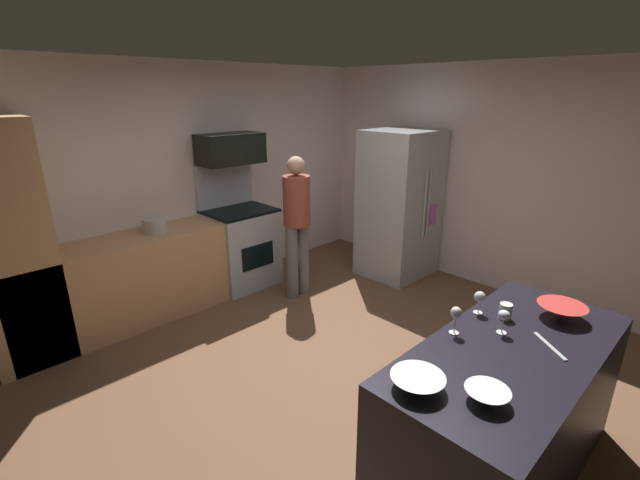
# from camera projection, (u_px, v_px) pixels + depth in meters

# --- Properties ---
(ground_plane) EXTENTS (5.20, 4.80, 0.02)m
(ground_plane) POSITION_uv_depth(u_px,v_px,m) (336.00, 362.00, 3.85)
(ground_plane) COLOR brown
(wall_back) EXTENTS (5.20, 0.12, 2.60)m
(wall_back) POSITION_uv_depth(u_px,v_px,m) (192.00, 180.00, 5.01)
(wall_back) COLOR silver
(wall_back) RESTS_ON ground
(wall_right) EXTENTS (0.12, 4.80, 2.60)m
(wall_right) POSITION_uv_depth(u_px,v_px,m) (486.00, 179.00, 5.10)
(wall_right) COLOR silver
(wall_right) RESTS_ON ground
(lower_cabinet_run) EXTENTS (2.40, 0.60, 0.90)m
(lower_cabinet_run) POSITION_uv_depth(u_px,v_px,m) (138.00, 279.00, 4.45)
(lower_cabinet_run) COLOR tan
(lower_cabinet_run) RESTS_ON ground
(cabinet_column) EXTENTS (0.60, 0.60, 2.10)m
(cabinet_column) POSITION_uv_depth(u_px,v_px,m) (8.00, 247.00, 3.59)
(cabinet_column) COLOR tan
(cabinet_column) RESTS_ON ground
(oven_range) EXTENTS (0.76, 0.65, 1.48)m
(oven_range) POSITION_uv_depth(u_px,v_px,m) (241.00, 244.00, 5.27)
(oven_range) COLOR #B5BBC9
(oven_range) RESTS_ON ground
(microwave) EXTENTS (0.74, 0.38, 0.35)m
(microwave) POSITION_uv_depth(u_px,v_px,m) (231.00, 149.00, 4.95)
(microwave) COLOR black
(microwave) RESTS_ON oven_range
(refrigerator) EXTENTS (0.86, 0.79, 1.84)m
(refrigerator) POSITION_uv_depth(u_px,v_px,m) (399.00, 204.00, 5.47)
(refrigerator) COLOR silver
(refrigerator) RESTS_ON ground
(person_cook) EXTENTS (0.31, 0.30, 1.62)m
(person_cook) POSITION_uv_depth(u_px,v_px,m) (297.00, 220.00, 4.83)
(person_cook) COLOR slate
(person_cook) RESTS_ON ground
(counter_island) EXTENTS (1.78, 0.80, 0.90)m
(counter_island) POSITION_uv_depth(u_px,v_px,m) (503.00, 411.00, 2.61)
(counter_island) COLOR black
(counter_island) RESTS_ON ground
(mixing_bowl_large) EXTENTS (0.30, 0.30, 0.09)m
(mixing_bowl_large) POSITION_uv_depth(u_px,v_px,m) (561.00, 311.00, 2.76)
(mixing_bowl_large) COLOR red
(mixing_bowl_large) RESTS_ON counter_island
(mixing_bowl_small) EXTENTS (0.27, 0.27, 0.07)m
(mixing_bowl_small) POSITION_uv_depth(u_px,v_px,m) (417.00, 382.00, 2.11)
(mixing_bowl_small) COLOR silver
(mixing_bowl_small) RESTS_ON counter_island
(mixing_bowl_prep) EXTENTS (0.21, 0.21, 0.07)m
(mixing_bowl_prep) POSITION_uv_depth(u_px,v_px,m) (487.00, 395.00, 2.02)
(mixing_bowl_prep) COLOR white
(mixing_bowl_prep) RESTS_ON counter_island
(wine_glass_near) EXTENTS (0.07, 0.07, 0.15)m
(wine_glass_near) POSITION_uv_depth(u_px,v_px,m) (504.00, 316.00, 2.57)
(wine_glass_near) COLOR silver
(wine_glass_near) RESTS_ON counter_island
(wine_glass_mid) EXTENTS (0.07, 0.07, 0.15)m
(wine_glass_mid) POSITION_uv_depth(u_px,v_px,m) (480.00, 298.00, 2.80)
(wine_glass_mid) COLOR silver
(wine_glass_mid) RESTS_ON counter_island
(wine_glass_far) EXTENTS (0.06, 0.06, 0.18)m
(wine_glass_far) POSITION_uv_depth(u_px,v_px,m) (456.00, 314.00, 2.56)
(wine_glass_far) COLOR silver
(wine_glass_far) RESTS_ON counter_island
(mug_coffee) EXTENTS (0.08, 0.08, 0.10)m
(mug_coffee) POSITION_uv_depth(u_px,v_px,m) (505.00, 311.00, 2.76)
(mug_coffee) COLOR silver
(mug_coffee) RESTS_ON counter_island
(knife_chef) EXTENTS (0.19, 0.24, 0.01)m
(knife_chef) POSITION_uv_depth(u_px,v_px,m) (550.00, 346.00, 2.47)
(knife_chef) COLOR #B7BABF
(knife_chef) RESTS_ON counter_island
(stock_pot) EXTENTS (0.24, 0.24, 0.15)m
(stock_pot) POSITION_uv_depth(u_px,v_px,m) (155.00, 225.00, 4.44)
(stock_pot) COLOR beige
(stock_pot) RESTS_ON lower_cabinet_run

